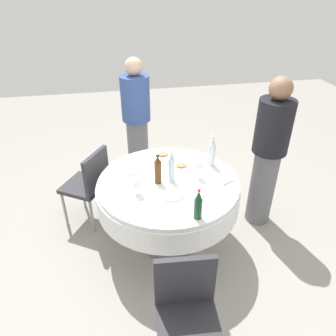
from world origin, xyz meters
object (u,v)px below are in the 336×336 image
object	(u,v)px
wine_glass_north	(137,184)
plate_inner	(181,166)
person_west	(137,121)
bottle_brown_west	(158,170)
plate_outer	(163,155)
dining_table	(168,194)
plate_rear	(171,193)
plate_south	(130,169)
chair_east	(90,182)
wine_glass_far	(199,167)
person_near	(269,153)
bottle_dark_green_north	(198,205)
chair_right	(187,309)
bottle_clear_near	(172,167)
bottle_clear_mid	(212,152)

from	to	relation	value
wine_glass_north	plate_inner	size ratio (longest dim) A/B	0.59
wine_glass_north	person_west	bearing A→B (deg)	-95.74
bottle_brown_west	plate_outer	size ratio (longest dim) A/B	1.18
dining_table	bottle_brown_west	xyz separation A→B (m)	(0.09, 0.01, 0.28)
plate_inner	plate_rear	bearing A→B (deg)	66.49
wine_glass_north	plate_south	world-z (taller)	wine_glass_north
plate_rear	chair_east	size ratio (longest dim) A/B	0.26
wine_glass_far	person_near	xyz separation A→B (m)	(-0.76, -0.16, -0.02)
bottle_dark_green_north	chair_right	distance (m)	0.73
dining_table	wine_glass_north	distance (m)	0.41
dining_table	chair_right	distance (m)	1.15
bottle_dark_green_north	plate_inner	xyz separation A→B (m)	(-0.04, -0.75, -0.11)
plate_south	person_west	bearing A→B (deg)	-99.72
plate_outer	person_near	size ratio (longest dim) A/B	0.15
bottle_brown_west	chair_right	distance (m)	1.19
bottle_clear_near	bottle_clear_mid	world-z (taller)	bottle_clear_mid
person_west	chair_right	bearing A→B (deg)	-95.87
wine_glass_far	chair_east	distance (m)	1.17
chair_east	dining_table	bearing A→B (deg)	-90.00
person_near	plate_rear	bearing A→B (deg)	-79.55
bottle_clear_near	chair_east	bearing A→B (deg)	-31.05
dining_table	person_west	bearing A→B (deg)	-82.67
person_near	chair_right	world-z (taller)	person_near
plate_outer	chair_right	xyz separation A→B (m)	(0.13, 1.60, -0.23)
wine_glass_far	person_near	bearing A→B (deg)	-168.03
bottle_clear_near	person_near	xyz separation A→B (m)	(-1.02, -0.16, -0.05)
bottle_brown_west	plate_inner	distance (m)	0.36
plate_rear	bottle_brown_west	bearing A→B (deg)	-66.92
plate_rear	chair_right	bearing A→B (deg)	84.69
dining_table	person_west	world-z (taller)	person_west
bottle_clear_mid	plate_south	bearing A→B (deg)	-3.58
bottle_clear_near	wine_glass_north	xyz separation A→B (m)	(0.32, 0.14, -0.04)
bottle_brown_west	chair_east	distance (m)	0.87
plate_south	chair_right	distance (m)	1.43
bottle_clear_mid	plate_outer	size ratio (longest dim) A/B	1.33
bottle_dark_green_north	plate_outer	xyz separation A→B (m)	(0.10, -1.00, -0.11)
plate_outer	plate_inner	xyz separation A→B (m)	(-0.14, 0.25, 0.00)
wine_glass_far	plate_rear	bearing A→B (deg)	34.35
plate_outer	chair_right	world-z (taller)	chair_right
bottle_brown_west	wine_glass_far	xyz separation A→B (m)	(-0.38, -0.01, -0.02)
dining_table	plate_outer	size ratio (longest dim) A/B	5.54
wine_glass_north	bottle_dark_green_north	bearing A→B (deg)	136.88
bottle_brown_west	wine_glass_far	world-z (taller)	bottle_brown_west
wine_glass_north	plate_outer	size ratio (longest dim) A/B	0.60
wine_glass_far	chair_right	distance (m)	1.25
wine_glass_north	bottle_brown_west	bearing A→B (deg)	-145.79
plate_rear	wine_glass_north	bearing A→B (deg)	-12.09
bottle_brown_west	plate_inner	size ratio (longest dim) A/B	1.16
plate_outer	chair_east	xyz separation A→B (m)	(0.77, 0.00, -0.23)
bottle_clear_mid	plate_rear	bearing A→B (deg)	40.41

